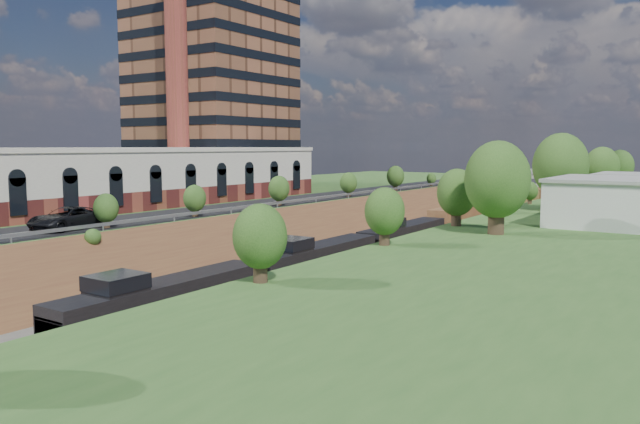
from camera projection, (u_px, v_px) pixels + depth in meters
platform_left at (213, 210)px, 95.12m from camera, size 44.00×180.00×5.00m
embankment_left at (335, 238)px, 83.30m from camera, size 10.00×180.00×10.00m
embankment_right at (498, 253)px, 71.23m from camera, size 10.00×180.00×10.00m
rail_left_track at (392, 242)px, 78.68m from camera, size 1.58×180.00×0.18m
rail_right_track at (430, 246)px, 75.83m from camera, size 1.58×180.00×0.18m
road at (308, 198)px, 85.25m from camera, size 8.00×180.00×0.10m
guardrail at (332, 196)px, 82.78m from camera, size 0.10×171.00×0.70m
commercial_building at (114, 177)px, 73.51m from camera, size 14.30×62.30×7.00m
highrise_tower at (211, 26)px, 107.94m from camera, size 22.00×22.00×53.90m
smokestack at (176, 58)px, 91.10m from camera, size 3.20×3.20×40.00m
overpass at (541, 182)px, 128.17m from camera, size 24.50×8.30×7.40m
white_building_near at (608, 203)px, 57.00m from camera, size 9.00×12.00×4.00m
white_building_far at (634, 191)px, 75.54m from camera, size 8.00×10.00×3.60m
tree_right_large at (497, 180)px, 50.37m from camera, size 5.25×5.25×7.61m
tree_left_crest at (61, 210)px, 49.84m from camera, size 2.45×2.45×3.55m
freight_train at (507, 206)px, 101.11m from camera, size 2.77×156.72×4.55m
suv at (67, 218)px, 52.90m from camera, size 3.99×7.21×1.91m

